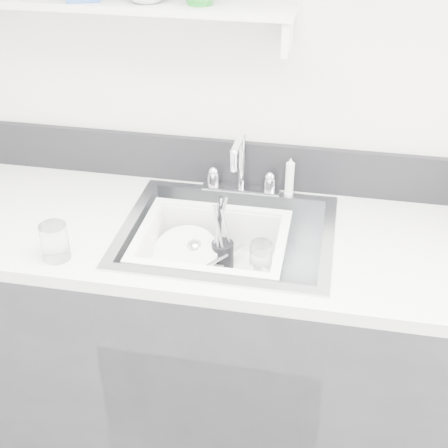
# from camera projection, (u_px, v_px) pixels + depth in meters

# --- Properties ---
(room_shell) EXTENTS (3.50, 3.00, 2.60)m
(room_shell) POSITION_uv_depth(u_px,v_px,m) (114.00, 76.00, 0.81)
(room_shell) COLOR silver
(room_shell) RESTS_ON ground
(counter_run) EXTENTS (3.20, 0.62, 0.92)m
(counter_run) POSITION_uv_depth(u_px,v_px,m) (227.00, 344.00, 2.14)
(counter_run) COLOR #2A2A2D
(counter_run) RESTS_ON ground
(backsplash) EXTENTS (3.20, 0.02, 0.16)m
(backsplash) POSITION_uv_depth(u_px,v_px,m) (244.00, 164.00, 2.09)
(backsplash) COLOR black
(backsplash) RESTS_ON counter_run
(sink) EXTENTS (0.64, 0.52, 0.20)m
(sink) POSITION_uv_depth(u_px,v_px,m) (227.00, 256.00, 1.94)
(sink) COLOR silver
(sink) RESTS_ON counter_run
(faucet) EXTENTS (0.26, 0.18, 0.23)m
(faucet) POSITION_uv_depth(u_px,v_px,m) (241.00, 177.00, 2.06)
(faucet) COLOR silver
(faucet) RESTS_ON counter_run
(side_sprayer) EXTENTS (0.03, 0.03, 0.14)m
(side_sprayer) POSITION_uv_depth(u_px,v_px,m) (290.00, 177.00, 2.03)
(side_sprayer) COLOR white
(side_sprayer) RESTS_ON counter_run
(wall_shelf) EXTENTS (1.00, 0.16, 0.12)m
(wall_shelf) POSITION_uv_depth(u_px,v_px,m) (124.00, 7.00, 1.81)
(wall_shelf) COLOR silver
(wall_shelf) RESTS_ON room_shell
(wash_tub) EXTENTS (0.50, 0.43, 0.17)m
(wash_tub) POSITION_uv_depth(u_px,v_px,m) (212.00, 258.00, 1.91)
(wash_tub) COLOR white
(wash_tub) RESTS_ON sink
(plate_stack) EXTENTS (0.26, 0.25, 0.10)m
(plate_stack) POSITION_uv_depth(u_px,v_px,m) (188.00, 261.00, 1.97)
(plate_stack) COLOR white
(plate_stack) RESTS_ON wash_tub
(utensil_cup) EXTENTS (0.07, 0.07, 0.24)m
(utensil_cup) POSITION_uv_depth(u_px,v_px,m) (223.00, 252.00, 1.97)
(utensil_cup) COLOR black
(utensil_cup) RESTS_ON wash_tub
(ladle) EXTENTS (0.27, 0.18, 0.07)m
(ladle) POSITION_uv_depth(u_px,v_px,m) (212.00, 260.00, 1.96)
(ladle) COLOR silver
(ladle) RESTS_ON wash_tub
(tumbler_in_tub) EXTENTS (0.08, 0.08, 0.10)m
(tumbler_in_tub) POSITION_uv_depth(u_px,v_px,m) (261.00, 257.00, 1.95)
(tumbler_in_tub) COLOR white
(tumbler_in_tub) RESTS_ON wash_tub
(tumbler_counter) EXTENTS (0.10, 0.10, 0.11)m
(tumbler_counter) POSITION_uv_depth(u_px,v_px,m) (55.00, 242.00, 1.75)
(tumbler_counter) COLOR white
(tumbler_counter) RESTS_ON counter_run
(bowl_small) EXTENTS (0.15, 0.15, 0.04)m
(bowl_small) POSITION_uv_depth(u_px,v_px,m) (253.00, 281.00, 1.90)
(bowl_small) COLOR white
(bowl_small) RESTS_ON wash_tub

